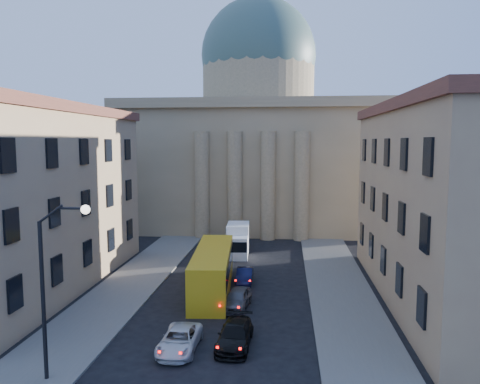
% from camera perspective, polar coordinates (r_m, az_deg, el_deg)
% --- Properties ---
extents(sidewalk_left, '(5.00, 60.00, 0.15)m').
position_cam_1_polar(sidewalk_left, '(35.39, -16.12, -13.39)').
color(sidewalk_left, '#5B5953').
rests_on(sidewalk_left, ground).
extents(sidewalk_right, '(5.00, 60.00, 0.15)m').
position_cam_1_polar(sidewalk_right, '(33.32, 13.19, -14.56)').
color(sidewalk_right, '#5B5953').
rests_on(sidewalk_right, ground).
extents(church, '(68.02, 28.76, 36.60)m').
position_cam_1_polar(church, '(68.49, 2.19, 6.25)').
color(church, '#81714F').
rests_on(church, ground).
extents(building_left, '(11.60, 26.60, 14.70)m').
position_cam_1_polar(building_left, '(41.05, -25.42, -0.52)').
color(building_left, tan).
rests_on(building_left, ground).
extents(building_right, '(11.60, 26.60, 14.70)m').
position_cam_1_polar(building_right, '(37.43, 25.67, -1.12)').
color(building_right, tan).
rests_on(building_right, ground).
extents(street_lamp, '(2.62, 0.44, 8.83)m').
position_cam_1_polar(street_lamp, '(24.56, -21.88, -9.61)').
color(street_lamp, black).
rests_on(street_lamp, ground).
extents(car_left_mid, '(2.06, 4.41, 1.22)m').
position_cam_1_polar(car_left_mid, '(27.93, -7.38, -17.44)').
color(car_left_mid, silver).
rests_on(car_left_mid, ground).
extents(car_right_mid, '(2.01, 4.63, 1.33)m').
position_cam_1_polar(car_right_mid, '(28.20, -0.62, -17.04)').
color(car_right_mid, black).
rests_on(car_right_mid, ground).
extents(car_right_far, '(2.09, 4.23, 1.39)m').
position_cam_1_polar(car_right_far, '(33.95, -0.36, -12.89)').
color(car_right_far, '#4F4F54').
rests_on(car_right_far, ground).
extents(car_right_distant, '(1.38, 3.76, 1.23)m').
position_cam_1_polar(car_right_distant, '(39.60, 0.56, -10.20)').
color(car_right_distant, black).
rests_on(car_right_distant, ground).
extents(city_bus, '(3.58, 11.95, 3.32)m').
position_cam_1_polar(city_bus, '(37.38, -3.34, -9.35)').
color(city_bus, gold).
rests_on(city_bus, ground).
extents(box_truck, '(2.53, 5.78, 3.11)m').
position_cam_1_polar(box_truck, '(49.07, -0.28, -5.95)').
color(box_truck, white).
rests_on(box_truck, ground).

